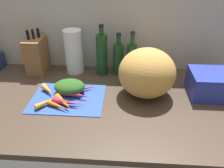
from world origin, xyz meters
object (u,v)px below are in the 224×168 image
object	(u,v)px
paper_towel_roll	(74,52)
carrot_1	(49,101)
dish_rack	(214,84)
cutting_board	(68,98)
carrot_4	(48,90)
winter_squash	(147,73)
carrot_2	(63,102)
carrot_6	(66,102)
bottle_1	(118,58)
carrot_0	(86,88)
carrot_7	(69,103)
carrot_5	(76,95)
bottle_0	(102,54)
carrot_3	(59,106)
knife_block	(37,55)
bottle_2	(131,59)

from	to	relation	value
paper_towel_roll	carrot_1	bearing A→B (deg)	-98.92
paper_towel_roll	dish_rack	bearing A→B (deg)	-15.01
cutting_board	paper_towel_roll	bearing A→B (deg)	94.49
carrot_4	winter_squash	world-z (taller)	winter_squash
carrot_2	carrot_6	bearing A→B (deg)	-1.60
cutting_board	winter_squash	bearing A→B (deg)	10.16
winter_squash	paper_towel_roll	distance (cm)	49.09
carrot_4	dish_rack	distance (cm)	88.39
carrot_1	carrot_6	bearing A→B (deg)	-5.23
dish_rack	bottle_1	bearing A→B (deg)	158.21
carrot_0	carrot_7	distance (cm)	15.55
dish_rack	carrot_2	bearing A→B (deg)	-167.90
carrot_5	bottle_0	size ratio (longest dim) A/B	0.46
carrot_1	bottle_0	size ratio (longest dim) A/B	0.47
carrot_3	knife_block	bearing A→B (deg)	121.29
winter_squash	bottle_2	xyz separation A→B (cm)	(-7.68, 21.44, -2.13)
carrot_1	carrot_6	distance (cm)	9.41
carrot_5	bottle_2	size ratio (longest dim) A/B	0.52
carrot_5	carrot_7	xyz separation A→B (cm)	(-2.31, -6.54, -0.69)
paper_towel_roll	carrot_3	bearing A→B (deg)	-89.47
carrot_0	knife_block	xyz separation A→B (cm)	(-33.70, 20.97, 9.27)
cutting_board	carrot_2	distance (cm)	7.13
bottle_0	bottle_2	size ratio (longest dim) A/B	1.13
cutting_board	winter_squash	size ratio (longest dim) A/B	1.28
carrot_2	bottle_1	bearing A→B (deg)	55.57
carrot_7	bottle_1	bearing A→B (deg)	58.33
carrot_3	carrot_5	distance (cm)	11.74
bottle_2	cutting_board	bearing A→B (deg)	-138.93
cutting_board	knife_block	distance (cm)	39.97
bottle_1	cutting_board	bearing A→B (deg)	-129.49
dish_rack	paper_towel_roll	bearing A→B (deg)	164.99
cutting_board	carrot_4	xyz separation A→B (cm)	(-11.70, 3.97, 2.11)
carrot_3	bottle_0	xyz separation A→B (cm)	(17.15, 38.46, 11.12)
carrot_2	paper_towel_roll	size ratio (longest dim) A/B	0.48
cutting_board	carrot_3	bearing A→B (deg)	-102.25
carrot_6	carrot_0	bearing A→B (deg)	64.21
cutting_board	carrot_0	distance (cm)	11.62
carrot_1	carrot_6	size ratio (longest dim) A/B	1.01
carrot_4	bottle_0	world-z (taller)	bottle_0
dish_rack	carrot_6	bearing A→B (deg)	-167.62
carrot_4	winter_squash	xyz separation A→B (cm)	(52.34, 3.31, 10.40)
carrot_0	carrot_4	distance (cm)	20.43
carrot_3	winter_squash	bearing A→B (deg)	21.39
carrot_4	dish_rack	world-z (taller)	dish_rack
carrot_1	bottle_2	size ratio (longest dim) A/B	0.53
carrot_3	knife_block	xyz separation A→B (cm)	(-23.34, 38.40, 9.11)
cutting_board	winter_squash	xyz separation A→B (cm)	(40.64, 7.28, 12.51)
carrot_5	bottle_0	distance (cm)	32.46
carrot_0	bottle_0	size ratio (longest dim) A/B	0.40
carrot_4	carrot_6	xyz separation A→B (cm)	(12.86, -10.79, 0.09)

